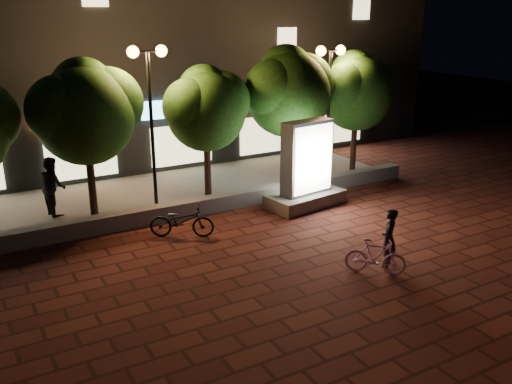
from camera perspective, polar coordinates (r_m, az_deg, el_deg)
ground at (r=14.79m, az=2.19°, el=-6.63°), size 80.00×80.00×0.00m
retaining_wall at (r=17.96m, az=-4.56°, el=-1.22°), size 16.00×0.45×0.50m
sidewalk at (r=20.20m, az=-7.59°, el=0.27°), size 16.00×5.00×0.08m
building_block at (r=25.40m, az=-13.92°, el=14.98°), size 28.00×8.12×11.30m
tree_left at (r=17.44m, az=-17.34°, el=8.28°), size 3.60×3.00×4.89m
tree_mid at (r=18.74m, az=-5.20°, el=8.95°), size 3.24×2.70×4.50m
tree_right at (r=20.27m, az=3.43°, el=10.70°), size 3.72×3.10×5.07m
tree_far_right at (r=22.20m, az=10.47°, el=10.57°), size 3.48×2.90×4.76m
street_lamp_left at (r=17.63m, az=-11.07°, el=10.78°), size 1.26×0.36×5.18m
street_lamp_right at (r=20.96m, az=7.70°, el=11.72°), size 1.26×0.36×4.98m
ad_kiosk at (r=18.24m, az=5.27°, el=2.09°), size 2.84×1.70×2.90m
scooter_pink at (r=13.95m, az=12.36°, el=-6.60°), size 1.39×1.36×0.91m
rider at (r=14.28m, az=13.67°, el=-4.70°), size 0.67×0.64×1.55m
scooter_parked at (r=15.93m, az=-7.76°, el=-3.01°), size 1.93×1.52×0.98m
pedestrian at (r=18.34m, az=-20.46°, el=0.59°), size 0.87×1.03×1.88m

